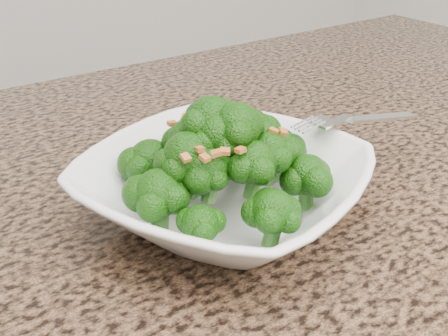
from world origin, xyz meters
TOP-DOWN VIEW (x-y plane):
  - granite_counter at (0.00, 0.30)m, footprint 1.64×1.04m
  - bowl at (0.03, 0.35)m, footprint 0.31×0.31m
  - broccoli_pile at (0.03, 0.35)m, footprint 0.21×0.21m
  - garlic_topping at (0.03, 0.35)m, footprint 0.13×0.13m
  - fork at (0.16, 0.35)m, footprint 0.19×0.05m

SIDE VIEW (x-z plane):
  - granite_counter at x=0.00m, z-range 0.87..0.90m
  - bowl at x=0.03m, z-range 0.90..0.96m
  - fork at x=0.16m, z-range 0.96..0.97m
  - broccoli_pile at x=0.03m, z-range 0.96..1.03m
  - garlic_topping at x=0.03m, z-range 1.03..1.03m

